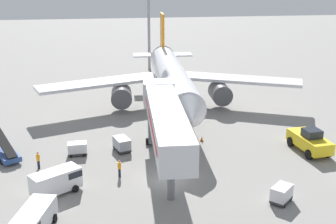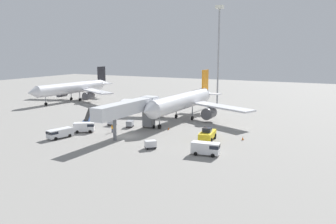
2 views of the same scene
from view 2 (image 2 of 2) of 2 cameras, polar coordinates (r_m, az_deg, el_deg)
ground_plane at (r=72.97m, az=-7.09°, el=-4.12°), size 300.00×300.00×0.00m
airplane_at_gate at (r=89.12m, az=2.66°, el=1.75°), size 38.92×38.02×12.61m
jet_bridge at (r=73.63m, az=-6.26°, el=0.57°), size 4.12×20.69×7.52m
pushback_tug at (r=69.25m, az=6.72°, el=-3.80°), size 3.35×6.17×2.77m
belt_loader_truck at (r=89.34m, az=-13.38°, el=-1.15°), size 4.78×6.54×3.12m
service_van_outer_right at (r=74.30m, az=-18.03°, el=-3.40°), size 3.34×5.68×1.95m
service_van_mid_right at (r=59.61m, az=6.53°, el=-6.11°), size 5.11×2.51×2.30m
service_van_near_right at (r=78.03m, az=-14.02°, el=-2.45°), size 4.81×4.09×2.23m
baggage_cart_near_center at (r=81.41m, az=-6.49°, el=-1.97°), size 2.06×2.65×1.55m
baggage_cart_mid_left at (r=83.78m, az=-9.51°, el=-1.73°), size 2.13×1.42×1.46m
baggage_cart_mid_center at (r=63.27m, az=-3.01°, el=-5.50°), size 2.42×2.39×1.56m
ground_crew_worker_foreground at (r=83.80m, az=-12.80°, el=-1.72°), size 0.45×0.45×1.86m
ground_crew_worker_midground at (r=76.47m, az=-9.49°, el=-2.79°), size 0.44×0.44×1.78m
safety_cone_alpha at (r=78.14m, az=0.08°, el=-2.83°), size 0.42×0.42×0.64m
safety_cone_bravo at (r=71.04m, az=12.62°, el=-4.38°), size 0.49×0.49×0.75m
airplane_background at (r=127.90m, az=-15.69°, el=3.94°), size 37.89×38.33×12.02m
apron_light_mast at (r=115.29m, az=8.63°, el=12.11°), size 2.40×2.40×32.85m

